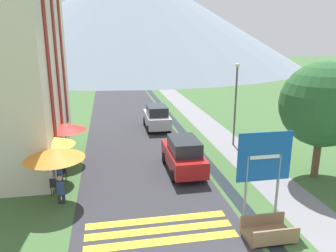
# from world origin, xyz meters

# --- Properties ---
(ground_plane) EXTENTS (160.00, 160.00, 0.00)m
(ground_plane) POSITION_xyz_m (0.00, 20.00, 0.00)
(ground_plane) COLOR #3D6033
(road) EXTENTS (6.40, 60.00, 0.01)m
(road) POSITION_xyz_m (-2.50, 30.00, 0.00)
(road) COLOR #2D2D33
(road) RESTS_ON ground_plane
(footpath) EXTENTS (2.20, 60.00, 0.01)m
(footpath) POSITION_xyz_m (3.60, 30.00, 0.00)
(footpath) COLOR slate
(footpath) RESTS_ON ground_plane
(drainage_channel) EXTENTS (0.60, 60.00, 0.00)m
(drainage_channel) POSITION_xyz_m (1.20, 30.00, 0.00)
(drainage_channel) COLOR black
(drainage_channel) RESTS_ON ground_plane
(crosswalk_marking) EXTENTS (5.44, 1.84, 0.01)m
(crosswalk_marking) POSITION_xyz_m (-2.50, 3.56, 0.01)
(crosswalk_marking) COLOR yellow
(crosswalk_marking) RESTS_ON ground_plane
(mountain_distant) EXTENTS (79.77, 79.77, 23.24)m
(mountain_distant) POSITION_xyz_m (2.37, 75.52, 11.62)
(mountain_distant) COLOR gray
(mountain_distant) RESTS_ON ground_plane
(hotel_building) EXTENTS (5.64, 9.97, 11.94)m
(hotel_building) POSITION_xyz_m (-9.40, 12.00, 6.41)
(hotel_building) COLOR beige
(hotel_building) RESTS_ON ground_plane
(road_sign) EXTENTS (2.11, 0.11, 3.56)m
(road_sign) POSITION_xyz_m (1.43, 3.56, 2.35)
(road_sign) COLOR gray
(road_sign) RESTS_ON ground_plane
(footbridge) EXTENTS (1.70, 1.10, 0.65)m
(footbridge) POSITION_xyz_m (1.20, 2.39, 0.23)
(footbridge) COLOR #846647
(footbridge) RESTS_ON ground_plane
(parked_car_near) EXTENTS (1.75, 4.10, 1.82)m
(parked_car_near) POSITION_xyz_m (-0.40, 8.78, 0.91)
(parked_car_near) COLOR #A31919
(parked_car_near) RESTS_ON ground_plane
(parked_car_far) EXTENTS (1.77, 3.90, 1.82)m
(parked_car_far) POSITION_xyz_m (-0.54, 17.21, 0.91)
(parked_car_far) COLOR #B2B2B7
(parked_car_far) RESTS_ON ground_plane
(cafe_chair_far_right) EXTENTS (0.40, 0.40, 0.85)m
(cafe_chair_far_right) POSITION_xyz_m (-6.96, 10.20, 0.51)
(cafe_chair_far_right) COLOR #232328
(cafe_chair_far_right) RESTS_ON ground_plane
(cafe_chair_far_left) EXTENTS (0.40, 0.40, 0.85)m
(cafe_chair_far_left) POSITION_xyz_m (-6.98, 9.69, 0.51)
(cafe_chair_far_left) COLOR #232328
(cafe_chair_far_left) RESTS_ON ground_plane
(cafe_chair_middle) EXTENTS (0.40, 0.40, 0.85)m
(cafe_chair_middle) POSITION_xyz_m (-6.55, 8.64, 0.51)
(cafe_chair_middle) COLOR #232328
(cafe_chair_middle) RESTS_ON ground_plane
(cafe_chair_near_right) EXTENTS (0.40, 0.40, 0.85)m
(cafe_chair_near_right) POSITION_xyz_m (-6.66, 7.15, 0.51)
(cafe_chair_near_right) COLOR #232328
(cafe_chair_near_right) RESTS_ON ground_plane
(cafe_umbrella_front_orange) EXTENTS (2.50, 2.50, 2.42)m
(cafe_umbrella_front_orange) POSITION_xyz_m (-6.45, 6.48, 2.20)
(cafe_umbrella_front_orange) COLOR #B7B2A8
(cafe_umbrella_front_orange) RESTS_ON ground_plane
(cafe_umbrella_middle_yellow) EXTENTS (2.15, 2.15, 2.24)m
(cafe_umbrella_middle_yellow) POSITION_xyz_m (-6.88, 8.85, 2.03)
(cafe_umbrella_middle_yellow) COLOR #B7B2A8
(cafe_umbrella_middle_yellow) RESTS_ON ground_plane
(cafe_umbrella_rear_red) EXTENTS (2.33, 2.33, 2.28)m
(cafe_umbrella_rear_red) POSITION_xyz_m (-6.57, 11.23, 2.08)
(cafe_umbrella_rear_red) COLOR #B7B2A8
(cafe_umbrella_rear_red) RESTS_ON ground_plane
(person_seated_near) EXTENTS (0.32, 0.32, 1.28)m
(person_seated_near) POSITION_xyz_m (-6.30, 6.30, 0.71)
(person_seated_near) COLOR #282833
(person_seated_near) RESTS_ON ground_plane
(person_seated_far) EXTENTS (0.32, 0.32, 1.22)m
(person_seated_far) POSITION_xyz_m (-6.59, 8.10, 0.68)
(person_seated_far) COLOR #282833
(person_seated_far) RESTS_ON ground_plane
(person_standing_terrace) EXTENTS (0.32, 0.32, 1.67)m
(person_standing_terrace) POSITION_xyz_m (-6.82, 9.25, 0.97)
(person_standing_terrace) COLOR #282833
(person_standing_terrace) RESTS_ON ground_plane
(streetlamp) EXTENTS (0.28, 0.28, 5.31)m
(streetlamp) POSITION_xyz_m (3.82, 12.42, 3.14)
(streetlamp) COLOR #515156
(streetlamp) RESTS_ON ground_plane
(tree_by_path) EXTENTS (4.11, 4.11, 5.81)m
(tree_by_path) POSITION_xyz_m (5.99, 6.86, 3.74)
(tree_by_path) COLOR brown
(tree_by_path) RESTS_ON ground_plane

